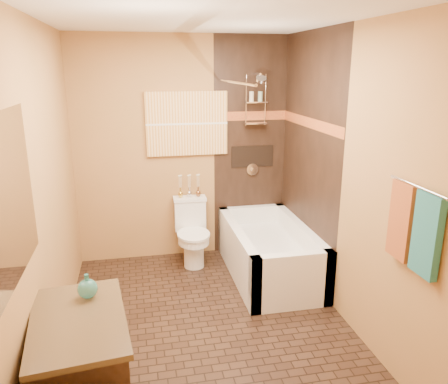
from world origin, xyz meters
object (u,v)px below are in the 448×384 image
object	(u,v)px
toilet	(192,232)
bathtub	(269,256)
sunset_painting	(187,124)
vanity	(82,374)

from	to	relation	value
toilet	bathtub	bearing A→B (deg)	-30.89
sunset_painting	toilet	size ratio (longest dim) A/B	1.23
sunset_painting	vanity	distance (m)	2.90
bathtub	toilet	world-z (taller)	toilet
bathtub	toilet	bearing A→B (deg)	147.82
toilet	vanity	xyz separation A→B (m)	(-0.97, -2.23, 0.02)
bathtub	sunset_painting	bearing A→B (deg)	136.20
bathtub	vanity	world-z (taller)	vanity
sunset_painting	vanity	xyz separation A→B (m)	(-0.97, -2.48, -1.16)
sunset_painting	toilet	bearing A→B (deg)	-90.00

